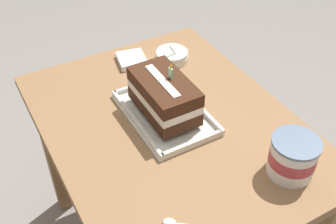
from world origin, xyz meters
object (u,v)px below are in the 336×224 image
(serving_spoon_near_tray, at_px, (176,224))
(bowl_stack, at_px, (172,56))
(napkin_pile, at_px, (132,60))
(foil_tray, at_px, (166,113))
(birthday_cake, at_px, (165,95))
(ice_cream_tub, at_px, (293,157))

(serving_spoon_near_tray, bearing_deg, bowl_stack, 151.00)
(napkin_pile, bearing_deg, foil_tray, -6.39)
(birthday_cake, distance_m, ice_cream_tub, 0.43)
(bowl_stack, bearing_deg, foil_tray, -33.41)
(bowl_stack, bearing_deg, birthday_cake, -33.41)
(foil_tray, distance_m, serving_spoon_near_tray, 0.42)
(serving_spoon_near_tray, bearing_deg, foil_tray, 154.40)
(foil_tray, relative_size, napkin_pile, 2.74)
(ice_cream_tub, bearing_deg, foil_tray, -153.96)
(foil_tray, relative_size, serving_spoon_near_tray, 2.69)
(bowl_stack, bearing_deg, ice_cream_tub, 0.68)
(serving_spoon_near_tray, distance_m, napkin_pile, 0.75)
(bowl_stack, bearing_deg, napkin_pile, -113.28)
(foil_tray, distance_m, ice_cream_tub, 0.43)
(ice_cream_tub, bearing_deg, bowl_stack, -179.32)
(bowl_stack, xyz_separation_m, napkin_pile, (-0.06, -0.14, -0.01))
(birthday_cake, xyz_separation_m, bowl_stack, (-0.27, 0.18, -0.07))
(foil_tray, distance_m, napkin_pile, 0.34)
(foil_tray, xyz_separation_m, bowl_stack, (-0.27, 0.18, 0.01))
(birthday_cake, relative_size, serving_spoon_near_tray, 1.89)
(serving_spoon_near_tray, bearing_deg, ice_cream_tub, 89.48)
(foil_tray, height_order, ice_cream_tub, ice_cream_tub)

